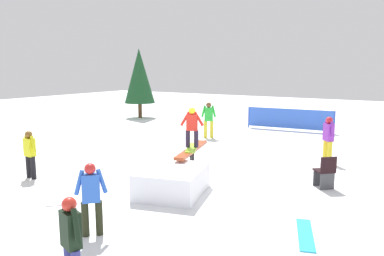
# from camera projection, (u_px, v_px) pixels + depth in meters

# --- Properties ---
(ground_plane) EXTENTS (60.00, 60.00, 0.00)m
(ground_plane) POSITION_uv_depth(u_px,v_px,m) (192.00, 175.00, 11.10)
(ground_plane) COLOR white
(rail_feature) EXTENTS (2.46, 0.92, 0.81)m
(rail_feature) POSITION_uv_depth(u_px,v_px,m) (192.00, 152.00, 10.99)
(rail_feature) COLOR black
(rail_feature) RESTS_ON ground
(snow_kicker_ramp) EXTENTS (2.13, 1.92, 0.66)m
(snow_kicker_ramp) POSITION_uv_depth(u_px,v_px,m) (172.00, 181.00, 9.39)
(snow_kicker_ramp) COLOR white
(snow_kicker_ramp) RESTS_ON ground
(main_rider_on_rail) EXTENTS (1.31, 0.84, 1.21)m
(main_rider_on_rail) POSITION_uv_depth(u_px,v_px,m) (192.00, 129.00, 10.87)
(main_rider_on_rail) COLOR #93D02E
(main_rider_on_rail) RESTS_ON rail_feature
(bystander_green) EXTENTS (0.44, 0.62, 1.61)m
(bystander_green) POSITION_uv_depth(u_px,v_px,m) (209.00, 118.00, 16.81)
(bystander_green) COLOR yellow
(bystander_green) RESTS_ON ground
(bystander_black) EXTENTS (0.28, 0.60, 1.39)m
(bystander_black) POSITION_uv_depth(u_px,v_px,m) (71.00, 239.00, 5.23)
(bystander_black) COLOR navy
(bystander_black) RESTS_ON ground
(bystander_blue) EXTENTS (0.49, 0.49, 1.41)m
(bystander_blue) POSITION_uv_depth(u_px,v_px,m) (91.00, 195.00, 6.99)
(bystander_blue) COLOR black
(bystander_blue) RESTS_ON ground
(bystander_purple) EXTENTS (0.53, 0.51, 1.55)m
(bystander_purple) POSITION_uv_depth(u_px,v_px,m) (328.00, 137.00, 12.42)
(bystander_purple) COLOR yellow
(bystander_purple) RESTS_ON ground
(bystander_yellow) EXTENTS (0.22, 0.62, 1.38)m
(bystander_yellow) POSITION_uv_depth(u_px,v_px,m) (30.00, 152.00, 10.65)
(bystander_yellow) COLOR black
(bystander_yellow) RESTS_ON ground
(loose_snowboard_cyan) EXTENTS (1.45, 0.73, 0.02)m
(loose_snowboard_cyan) POSITION_uv_depth(u_px,v_px,m) (305.00, 234.00, 7.12)
(loose_snowboard_cyan) COLOR #2DB1D4
(loose_snowboard_cyan) RESTS_ON ground
(loose_snowboard_white) EXTENTS (1.11, 1.08, 0.02)m
(loose_snowboard_white) POSITION_uv_depth(u_px,v_px,m) (74.00, 202.00, 8.82)
(loose_snowboard_white) COLOR white
(loose_snowboard_white) RESTS_ON ground
(folding_chair) EXTENTS (0.62, 0.62, 0.88)m
(folding_chair) POSITION_uv_depth(u_px,v_px,m) (325.00, 173.00, 9.82)
(folding_chair) COLOR #3F3F44
(folding_chair) RESTS_ON ground
(safety_fence) EXTENTS (0.42, 4.32, 1.10)m
(safety_fence) POSITION_uv_depth(u_px,v_px,m) (289.00, 119.00, 18.82)
(safety_fence) COLOR blue
(safety_fence) RESTS_ON ground
(pine_tree_near) EXTENTS (1.90, 1.90, 4.32)m
(pine_tree_near) POSITION_uv_depth(u_px,v_px,m) (139.00, 76.00, 23.28)
(pine_tree_near) COLOR #4C331E
(pine_tree_near) RESTS_ON ground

